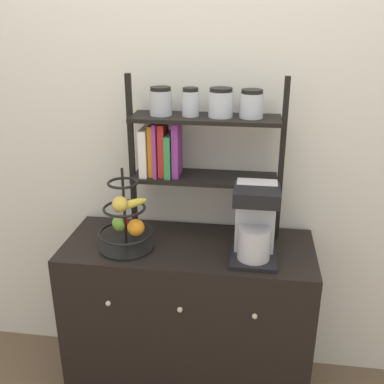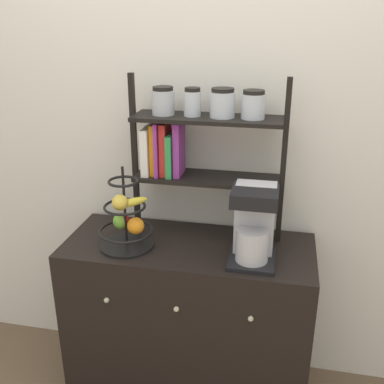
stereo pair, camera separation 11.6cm
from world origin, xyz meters
name	(u,v)px [view 2 (the right image)]	position (x,y,z in m)	size (l,w,h in m)	color
wall_back	(200,129)	(0.00, 0.52, 1.30)	(7.00, 0.05, 2.60)	silver
sideboard	(189,319)	(0.00, 0.24, 0.41)	(1.14, 0.49, 0.83)	black
coffee_maker	(254,224)	(0.30, 0.17, 0.99)	(0.20, 0.22, 0.33)	black
fruit_stand	(126,221)	(-0.27, 0.17, 0.95)	(0.25, 0.25, 0.38)	black
shelf_hutch	(193,137)	(-0.01, 0.36, 1.30)	(0.70, 0.20, 0.74)	black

